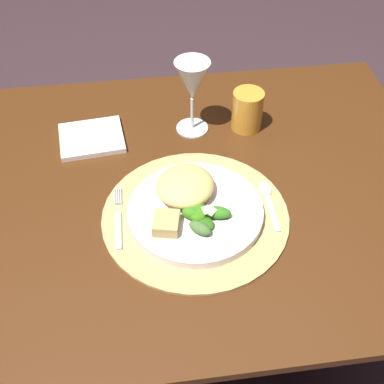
# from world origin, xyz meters

# --- Properties ---
(ground_plane) EXTENTS (6.00, 6.00, 0.00)m
(ground_plane) POSITION_xyz_m (0.00, 0.00, 0.00)
(ground_plane) COLOR #352428
(dining_table) EXTENTS (1.20, 0.84, 0.73)m
(dining_table) POSITION_xyz_m (0.00, 0.00, 0.59)
(dining_table) COLOR #46250F
(dining_table) RESTS_ON ground
(placemat) EXTENTS (0.37, 0.37, 0.01)m
(placemat) POSITION_xyz_m (0.05, -0.09, 0.74)
(placemat) COLOR tan
(placemat) RESTS_ON dining_table
(dinner_plate) EXTENTS (0.27, 0.27, 0.02)m
(dinner_plate) POSITION_xyz_m (0.05, -0.09, 0.75)
(dinner_plate) COLOR silver
(dinner_plate) RESTS_ON placemat
(pasta_serving) EXTENTS (0.16, 0.16, 0.04)m
(pasta_serving) POSITION_xyz_m (0.03, -0.05, 0.78)
(pasta_serving) COLOR #DBBA67
(pasta_serving) RESTS_ON dinner_plate
(salad_greens) EXTENTS (0.10, 0.09, 0.03)m
(salad_greens) POSITION_xyz_m (0.06, -0.12, 0.77)
(salad_greens) COLOR #436A30
(salad_greens) RESTS_ON dinner_plate
(bread_piece) EXTENTS (0.06, 0.06, 0.02)m
(bread_piece) POSITION_xyz_m (-0.01, -0.13, 0.77)
(bread_piece) COLOR tan
(bread_piece) RESTS_ON dinner_plate
(fork) EXTENTS (0.02, 0.16, 0.00)m
(fork) POSITION_xyz_m (-0.10, -0.09, 0.74)
(fork) COLOR silver
(fork) RESTS_ON placemat
(spoon) EXTENTS (0.03, 0.14, 0.01)m
(spoon) POSITION_xyz_m (0.20, -0.06, 0.74)
(spoon) COLOR silver
(spoon) RESTS_ON placemat
(napkin) EXTENTS (0.16, 0.14, 0.01)m
(napkin) POSITION_xyz_m (-0.16, 0.18, 0.74)
(napkin) COLOR white
(napkin) RESTS_ON dining_table
(wine_glass) EXTENTS (0.08, 0.08, 0.18)m
(wine_glass) POSITION_xyz_m (0.08, 0.19, 0.86)
(wine_glass) COLOR silver
(wine_glass) RESTS_ON dining_table
(amber_tumbler) EXTENTS (0.07, 0.07, 0.10)m
(amber_tumbler) POSITION_xyz_m (0.21, 0.18, 0.78)
(amber_tumbler) COLOR orange
(amber_tumbler) RESTS_ON dining_table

